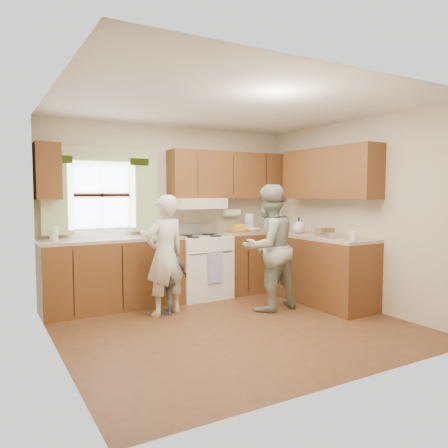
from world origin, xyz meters
TOP-DOWN VIEW (x-y plane):
  - room at (0.00, 0.00)m, footprint 3.80×3.80m
  - kitchen_fixtures at (0.62, 1.08)m, footprint 3.80×2.25m
  - stove at (0.30, 1.44)m, footprint 0.76×0.67m
  - woman_left at (-0.51, 0.82)m, footprint 0.61×0.46m
  - woman_right at (0.76, 0.38)m, footprint 0.86×0.70m
  - child at (-0.40, 0.85)m, footprint 0.57×0.41m

SIDE VIEW (x-z plane):
  - child at x=-0.40m, z-range 0.00..0.90m
  - stove at x=0.30m, z-range -0.07..1.00m
  - woman_left at x=-0.51m, z-range 0.00..1.51m
  - woman_right at x=0.76m, z-range 0.00..1.64m
  - kitchen_fixtures at x=0.62m, z-range -0.24..1.91m
  - room at x=0.00m, z-range -0.65..3.15m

